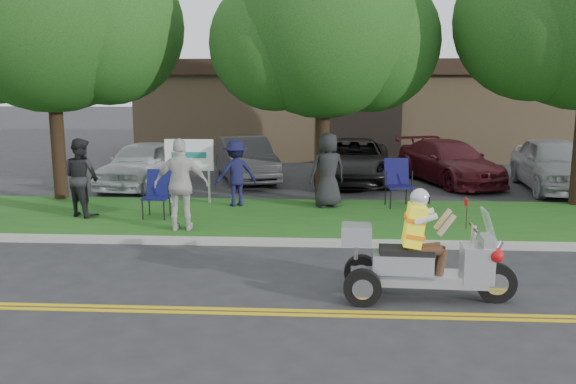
# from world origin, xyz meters

# --- Properties ---
(ground) EXTENTS (120.00, 120.00, 0.00)m
(ground) POSITION_xyz_m (0.00, 0.00, 0.00)
(ground) COLOR #28282B
(ground) RESTS_ON ground
(centerline_near) EXTENTS (60.00, 0.10, 0.01)m
(centerline_near) POSITION_xyz_m (0.00, -0.58, 0.01)
(centerline_near) COLOR gold
(centerline_near) RESTS_ON ground
(centerline_far) EXTENTS (60.00, 0.10, 0.01)m
(centerline_far) POSITION_xyz_m (0.00, -0.42, 0.01)
(centerline_far) COLOR gold
(centerline_far) RESTS_ON ground
(curb) EXTENTS (60.00, 0.25, 0.12)m
(curb) POSITION_xyz_m (0.00, 3.05, 0.06)
(curb) COLOR #A8A89E
(curb) RESTS_ON ground
(grass_verge) EXTENTS (60.00, 4.00, 0.10)m
(grass_verge) POSITION_xyz_m (0.00, 5.20, 0.06)
(grass_verge) COLOR #255015
(grass_verge) RESTS_ON ground
(commercial_building) EXTENTS (18.00, 8.20, 4.00)m
(commercial_building) POSITION_xyz_m (2.00, 18.98, 2.01)
(commercial_building) COLOR #9E7F5B
(commercial_building) RESTS_ON ground
(tree_left) EXTENTS (6.62, 5.40, 7.78)m
(tree_left) POSITION_xyz_m (-6.44, 7.03, 4.85)
(tree_left) COLOR #332114
(tree_left) RESTS_ON ground
(tree_mid) EXTENTS (5.88, 4.80, 7.05)m
(tree_mid) POSITION_xyz_m (0.55, 7.23, 4.43)
(tree_mid) COLOR #332114
(tree_mid) RESTS_ON ground
(business_sign) EXTENTS (1.25, 0.06, 1.75)m
(business_sign) POSITION_xyz_m (-2.90, 6.60, 1.26)
(business_sign) COLOR silver
(business_sign) RESTS_ON ground
(trike_scooter) EXTENTS (2.61, 0.88, 1.71)m
(trike_scooter) POSITION_xyz_m (1.99, 0.16, 0.60)
(trike_scooter) COLOR black
(trike_scooter) RESTS_ON ground
(lawn_chair_a) EXTENTS (0.60, 0.62, 1.09)m
(lawn_chair_a) POSITION_xyz_m (-3.30, 4.97, 0.72)
(lawn_chair_a) COLOR black
(lawn_chair_a) RESTS_ON grass_verge
(lawn_chair_b) EXTENTS (0.72, 0.74, 1.19)m
(lawn_chair_b) POSITION_xyz_m (2.40, 6.57, 0.77)
(lawn_chair_b) COLOR black
(lawn_chair_b) RESTS_ON grass_verge
(spectator_adult_mid) EXTENTS (1.11, 1.04, 1.83)m
(spectator_adult_mid) POSITION_xyz_m (-5.08, 4.95, 1.02)
(spectator_adult_mid) COLOR black
(spectator_adult_mid) RESTS_ON grass_verge
(spectator_adult_right) EXTENTS (1.18, 0.58, 1.95)m
(spectator_adult_right) POSITION_xyz_m (-2.45, 3.76, 1.08)
(spectator_adult_right) COLOR beige
(spectator_adult_right) RESTS_ON grass_verge
(spectator_chair_a) EXTENTS (1.23, 1.00, 1.66)m
(spectator_chair_a) POSITION_xyz_m (-1.66, 6.31, 0.94)
(spectator_chair_a) COLOR #141438
(spectator_chair_a) RESTS_ON grass_verge
(spectator_chair_b) EXTENTS (1.06, 0.89, 1.86)m
(spectator_chair_b) POSITION_xyz_m (0.64, 6.30, 1.03)
(spectator_chair_b) COLOR black
(spectator_chair_b) RESTS_ON grass_verge
(parked_car_far_left) EXTENTS (2.17, 4.26, 1.39)m
(parked_car_far_left) POSITION_xyz_m (-5.00, 9.44, 0.70)
(parked_car_far_left) COLOR silver
(parked_car_far_left) RESTS_ON ground
(parked_car_left) EXTENTS (2.71, 4.45, 1.38)m
(parked_car_left) POSITION_xyz_m (-2.00, 10.80, 0.69)
(parked_car_left) COLOR #333335
(parked_car_left) RESTS_ON ground
(parked_car_mid) EXTENTS (2.57, 5.05, 1.37)m
(parked_car_mid) POSITION_xyz_m (1.50, 10.67, 0.68)
(parked_car_mid) COLOR black
(parked_car_mid) RESTS_ON ground
(parked_car_right) EXTENTS (3.28, 4.93, 1.33)m
(parked_car_right) POSITION_xyz_m (4.50, 10.67, 0.66)
(parked_car_right) COLOR #440F16
(parked_car_right) RESTS_ON ground
(parked_car_far_right) EXTENTS (2.19, 4.72, 1.56)m
(parked_car_far_right) POSITION_xyz_m (7.37, 9.59, 0.78)
(parked_car_far_right) COLOR #9C9EA3
(parked_car_far_right) RESTS_ON ground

